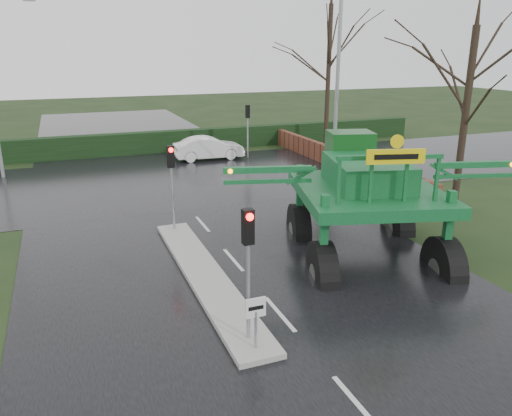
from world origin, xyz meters
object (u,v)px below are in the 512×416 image
object	(u,v)px
traffic_signal_far	(248,119)
street_light_right	(333,70)
traffic_signal_near	(248,247)
keep_left_sign	(256,315)
crop_sprayer	(323,193)
traffic_signal_mid	(171,170)
white_sedan	(209,159)

from	to	relation	value
traffic_signal_far	street_light_right	distance (m)	8.86
traffic_signal_near	keep_left_sign	bearing A→B (deg)	-90.00
keep_left_sign	crop_sprayer	world-z (taller)	crop_sprayer
keep_left_sign	street_light_right	xyz separation A→B (m)	(9.49, 13.50, 4.93)
traffic_signal_near	traffic_signal_far	size ratio (longest dim) A/B	1.00
traffic_signal_mid	traffic_signal_near	bearing A→B (deg)	-90.00
traffic_signal_far	street_light_right	bearing A→B (deg)	101.95
traffic_signal_mid	white_sedan	bearing A→B (deg)	68.14
traffic_signal_far	crop_sprayer	bearing A→B (deg)	77.05
traffic_signal_near	crop_sprayer	distance (m)	4.77
traffic_signal_near	traffic_signal_far	world-z (taller)	same
keep_left_sign	white_sedan	xyz separation A→B (m)	(5.18, 21.89, -1.06)
traffic_signal_mid	crop_sprayer	size ratio (longest dim) A/B	0.35
street_light_right	crop_sprayer	xyz separation A→B (m)	(-5.83, -9.95, -3.27)
traffic_signal_far	crop_sprayer	size ratio (longest dim) A/B	0.35
traffic_signal_near	traffic_signal_far	bearing A→B (deg)	69.64
traffic_signal_mid	street_light_right	bearing A→B (deg)	25.40
traffic_signal_mid	traffic_signal_far	distance (m)	14.75
traffic_signal_near	crop_sprayer	world-z (taller)	crop_sprayer
white_sedan	traffic_signal_far	bearing A→B (deg)	-95.78
white_sedan	street_light_right	bearing A→B (deg)	-150.23
traffic_signal_mid	crop_sprayer	distance (m)	6.57
traffic_signal_far	street_light_right	xyz separation A→B (m)	(1.69, -8.01, 3.40)
keep_left_sign	traffic_signal_far	distance (m)	22.93
street_light_right	white_sedan	xyz separation A→B (m)	(-4.32, 8.39, -5.99)
crop_sprayer	white_sedan	xyz separation A→B (m)	(1.51, 18.35, -2.72)
keep_left_sign	traffic_signal_far	xyz separation A→B (m)	(7.80, 21.51, 1.53)
traffic_signal_near	street_light_right	bearing A→B (deg)	53.87
traffic_signal_near	white_sedan	bearing A→B (deg)	76.40
white_sedan	traffic_signal_mid	bearing A→B (deg)	160.68
traffic_signal_near	street_light_right	xyz separation A→B (m)	(9.49, 13.01, 3.40)
traffic_signal_far	white_sedan	bearing A→B (deg)	-8.32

